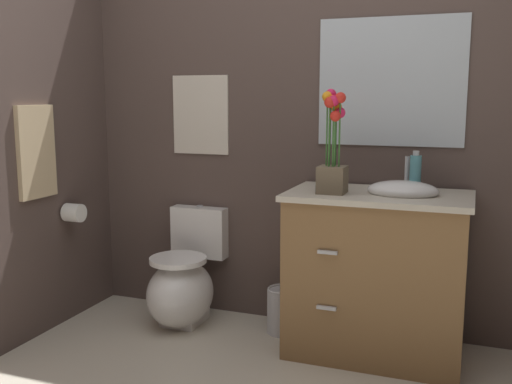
{
  "coord_description": "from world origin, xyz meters",
  "views": [
    {
      "loc": [
        0.93,
        -1.9,
        1.37
      ],
      "look_at": [
        -0.19,
        1.08,
        0.85
      ],
      "focal_mm": 41.16,
      "sensor_mm": 36.0,
      "label": 1
    }
  ],
  "objects_px": {
    "toilet": "(184,284)",
    "flower_vase": "(333,154)",
    "hanging_towel": "(36,152)",
    "wall_poster": "(201,115)",
    "soap_bottle": "(415,173)",
    "toilet_paper_roll": "(74,213)",
    "wall_mirror": "(391,82)",
    "vanity_cabinet": "(377,272)",
    "trash_bin": "(282,310)"
  },
  "relations": [
    {
      "from": "toilet",
      "to": "flower_vase",
      "type": "bearing_deg",
      "value": -7.0
    },
    {
      "from": "hanging_towel",
      "to": "wall_poster",
      "type": "bearing_deg",
      "value": 45.29
    },
    {
      "from": "wall_poster",
      "to": "hanging_towel",
      "type": "height_order",
      "value": "wall_poster"
    },
    {
      "from": "flower_vase",
      "to": "soap_bottle",
      "type": "height_order",
      "value": "flower_vase"
    },
    {
      "from": "flower_vase",
      "to": "soap_bottle",
      "type": "distance_m",
      "value": 0.46
    },
    {
      "from": "toilet",
      "to": "wall_poster",
      "type": "distance_m",
      "value": 1.05
    },
    {
      "from": "flower_vase",
      "to": "toilet_paper_roll",
      "type": "distance_m",
      "value": 1.62
    },
    {
      "from": "soap_bottle",
      "to": "flower_vase",
      "type": "bearing_deg",
      "value": -152.26
    },
    {
      "from": "toilet",
      "to": "wall_mirror",
      "type": "distance_m",
      "value": 1.69
    },
    {
      "from": "wall_poster",
      "to": "vanity_cabinet",
      "type": "bearing_deg",
      "value": -14.19
    },
    {
      "from": "flower_vase",
      "to": "wall_mirror",
      "type": "height_order",
      "value": "wall_mirror"
    },
    {
      "from": "toilet",
      "to": "vanity_cabinet",
      "type": "distance_m",
      "value": 1.18
    },
    {
      "from": "toilet",
      "to": "soap_bottle",
      "type": "distance_m",
      "value": 1.52
    },
    {
      "from": "wall_poster",
      "to": "toilet",
      "type": "bearing_deg",
      "value": -90.0
    },
    {
      "from": "vanity_cabinet",
      "to": "soap_bottle",
      "type": "xyz_separation_m",
      "value": [
        0.17,
        0.12,
        0.53
      ]
    },
    {
      "from": "toilet",
      "to": "hanging_towel",
      "type": "distance_m",
      "value": 1.15
    },
    {
      "from": "toilet",
      "to": "toilet_paper_roll",
      "type": "height_order",
      "value": "toilet_paper_roll"
    },
    {
      "from": "trash_bin",
      "to": "toilet_paper_roll",
      "type": "relative_size",
      "value": 2.47
    },
    {
      "from": "toilet",
      "to": "wall_mirror",
      "type": "height_order",
      "value": "wall_mirror"
    },
    {
      "from": "vanity_cabinet",
      "to": "flower_vase",
      "type": "relative_size",
      "value": 1.98
    },
    {
      "from": "wall_poster",
      "to": "soap_bottle",
      "type": "bearing_deg",
      "value": -7.52
    },
    {
      "from": "vanity_cabinet",
      "to": "toilet_paper_roll",
      "type": "relative_size",
      "value": 9.62
    },
    {
      "from": "wall_poster",
      "to": "hanging_towel",
      "type": "bearing_deg",
      "value": -134.71
    },
    {
      "from": "soap_bottle",
      "to": "wall_mirror",
      "type": "height_order",
      "value": "wall_mirror"
    },
    {
      "from": "vanity_cabinet",
      "to": "flower_vase",
      "type": "distance_m",
      "value": 0.68
    },
    {
      "from": "wall_poster",
      "to": "toilet_paper_roll",
      "type": "distance_m",
      "value": 0.97
    },
    {
      "from": "vanity_cabinet",
      "to": "wall_mirror",
      "type": "distance_m",
      "value": 1.04
    },
    {
      "from": "vanity_cabinet",
      "to": "wall_poster",
      "type": "xyz_separation_m",
      "value": [
        -1.16,
        0.29,
        0.81
      ]
    },
    {
      "from": "flower_vase",
      "to": "trash_bin",
      "type": "relative_size",
      "value": 1.96
    },
    {
      "from": "vanity_cabinet",
      "to": "wall_mirror",
      "type": "height_order",
      "value": "wall_mirror"
    },
    {
      "from": "hanging_towel",
      "to": "toilet_paper_roll",
      "type": "bearing_deg",
      "value": 76.42
    },
    {
      "from": "soap_bottle",
      "to": "toilet_paper_roll",
      "type": "relative_size",
      "value": 1.95
    },
    {
      "from": "wall_poster",
      "to": "toilet_paper_roll",
      "type": "relative_size",
      "value": 4.41
    },
    {
      "from": "soap_bottle",
      "to": "wall_mirror",
      "type": "bearing_deg",
      "value": 133.75
    },
    {
      "from": "vanity_cabinet",
      "to": "toilet_paper_roll",
      "type": "xyz_separation_m",
      "value": [
        -1.79,
        -0.17,
        0.23
      ]
    },
    {
      "from": "trash_bin",
      "to": "toilet",
      "type": "bearing_deg",
      "value": -173.97
    },
    {
      "from": "flower_vase",
      "to": "wall_mirror",
      "type": "relative_size",
      "value": 0.67
    },
    {
      "from": "trash_bin",
      "to": "wall_mirror",
      "type": "distance_m",
      "value": 1.44
    },
    {
      "from": "trash_bin",
      "to": "hanging_towel",
      "type": "xyz_separation_m",
      "value": [
        -1.3,
        -0.49,
        0.93
      ]
    },
    {
      "from": "toilet",
      "to": "vanity_cabinet",
      "type": "height_order",
      "value": "vanity_cabinet"
    },
    {
      "from": "flower_vase",
      "to": "wall_poster",
      "type": "relative_size",
      "value": 1.1
    },
    {
      "from": "trash_bin",
      "to": "toilet_paper_roll",
      "type": "height_order",
      "value": "toilet_paper_roll"
    },
    {
      "from": "vanity_cabinet",
      "to": "flower_vase",
      "type": "height_order",
      "value": "flower_vase"
    },
    {
      "from": "wall_poster",
      "to": "hanging_towel",
      "type": "relative_size",
      "value": 0.93
    },
    {
      "from": "toilet",
      "to": "vanity_cabinet",
      "type": "relative_size",
      "value": 0.65
    },
    {
      "from": "trash_bin",
      "to": "hanging_towel",
      "type": "relative_size",
      "value": 0.52
    },
    {
      "from": "vanity_cabinet",
      "to": "flower_vase",
      "type": "bearing_deg",
      "value": -158.88
    },
    {
      "from": "hanging_towel",
      "to": "toilet_paper_roll",
      "type": "height_order",
      "value": "hanging_towel"
    },
    {
      "from": "vanity_cabinet",
      "to": "wall_mirror",
      "type": "relative_size",
      "value": 1.32
    },
    {
      "from": "wall_mirror",
      "to": "toilet_paper_roll",
      "type": "distance_m",
      "value": 2.0
    }
  ]
}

